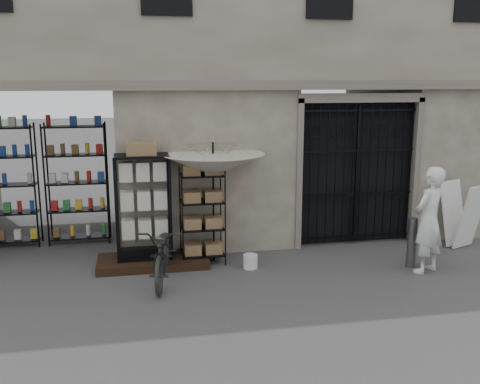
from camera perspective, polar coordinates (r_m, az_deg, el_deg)
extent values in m
plane|color=#242428|center=(8.99, 6.80, -10.10)|extent=(80.00, 80.00, 0.00)
cube|color=gray|center=(12.25, 1.46, 17.32)|extent=(14.00, 4.00, 9.00)
cube|color=black|center=(11.05, -20.65, 1.50)|extent=(3.00, 1.70, 3.00)
cube|color=black|center=(11.59, -20.40, 0.72)|extent=(2.70, 0.50, 2.50)
cube|color=black|center=(11.24, 12.02, 2.18)|extent=(2.50, 0.06, 3.00)
cube|color=black|center=(11.10, 12.33, 1.78)|extent=(0.05, 0.05, 2.80)
cube|color=black|center=(10.03, -9.25, -7.32)|extent=(2.00, 0.90, 0.15)
cube|color=black|center=(10.09, -10.07, -6.48)|extent=(1.09, 0.88, 0.11)
cube|color=silver|center=(9.57, -9.61, -1.89)|extent=(0.83, 0.32, 1.77)
cube|color=silver|center=(9.87, -10.23, -2.13)|extent=(0.90, 0.68, 1.47)
cube|color=olive|center=(9.66, -10.48, 4.24)|extent=(0.63, 0.56, 0.21)
cube|color=black|center=(9.89, -4.05, -2.58)|extent=(0.78, 0.57, 1.77)
cube|color=olive|center=(9.91, -4.04, -2.89)|extent=(0.67, 0.45, 1.32)
cylinder|color=black|center=(9.90, -2.85, -1.11)|extent=(0.04, 0.04, 2.25)
imported|color=#AEAC99|center=(9.75, -2.90, 3.57)|extent=(2.00, 2.03, 1.51)
cylinder|color=silver|center=(9.76, 1.11, -7.41)|extent=(0.30, 0.30, 0.25)
imported|color=black|center=(9.31, -7.96, -9.35)|extent=(0.82, 1.10, 1.90)
cylinder|color=#515356|center=(10.20, 17.85, -5.18)|extent=(0.18, 0.18, 0.92)
imported|color=silver|center=(10.18, 19.10, -8.01)|extent=(1.52, 1.99, 0.45)
cube|color=silver|center=(11.59, 23.40, -2.44)|extent=(0.69, 0.52, 1.30)
cube|color=silver|center=(11.81, 21.77, -2.05)|extent=(0.69, 0.52, 1.30)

